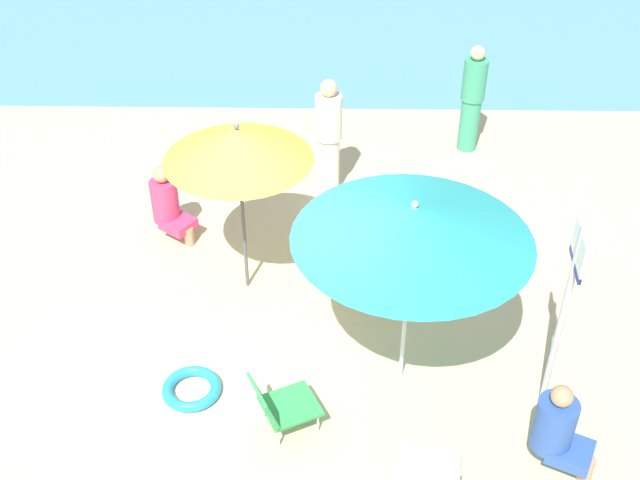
{
  "coord_description": "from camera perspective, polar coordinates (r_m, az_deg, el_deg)",
  "views": [
    {
      "loc": [
        0.88,
        -6.06,
        5.73
      ],
      "look_at": [
        0.76,
        0.69,
        0.7
      ],
      "focal_mm": 44.4,
      "sensor_mm": 36.0,
      "label": 1
    }
  ],
  "objects": [
    {
      "name": "person_a",
      "position": [
        7.11,
        16.86,
        -12.94
      ],
      "size": [
        0.57,
        0.48,
        0.97
      ],
      "rotation": [
        0.0,
        0.0,
        5.83
      ],
      "color": "#2D519E",
      "rests_on": "ground_plane"
    },
    {
      "name": "umbrella_teal",
      "position": [
        6.76,
        6.74,
        1.2
      ],
      "size": [
        2.11,
        2.11,
        2.06
      ],
      "color": "silver",
      "rests_on": "ground_plane"
    },
    {
      "name": "person_b",
      "position": [
        10.1,
        0.62,
        7.4
      ],
      "size": [
        0.34,
        0.34,
        1.59
      ],
      "rotation": [
        0.0,
        0.0,
        2.77
      ],
      "color": "silver",
      "rests_on": "ground_plane"
    },
    {
      "name": "ground_plane",
      "position": [
        8.39,
        -5.3,
        -6.59
      ],
      "size": [
        40.0,
        40.0,
        0.0
      ],
      "primitive_type": "plane",
      "color": "#D3BC8C"
    },
    {
      "name": "umbrella_yellow",
      "position": [
        7.93,
        -5.95,
        6.86
      ],
      "size": [
        1.52,
        1.52,
        2.05
      ],
      "color": "#4C4C51",
      "rests_on": "ground_plane"
    },
    {
      "name": "beach_chair_a",
      "position": [
        8.68,
        5.0,
        -1.56
      ],
      "size": [
        0.68,
        0.65,
        0.71
      ],
      "rotation": [
        0.0,
        0.0,
        -1.87
      ],
      "color": "red",
      "rests_on": "ground_plane"
    },
    {
      "name": "warning_sign",
      "position": [
        7.03,
        17.4,
        -3.86
      ],
      "size": [
        0.07,
        0.48,
        2.08
      ],
      "rotation": [
        0.0,
        0.0,
        -0.09
      ],
      "color": "#ADADB2",
      "rests_on": "ground_plane"
    },
    {
      "name": "person_d",
      "position": [
        11.28,
        10.91,
        9.95
      ],
      "size": [
        0.32,
        0.32,
        1.55
      ],
      "rotation": [
        0.0,
        0.0,
        3.59
      ],
      "color": "#389970",
      "rests_on": "ground_plane"
    },
    {
      "name": "person_c",
      "position": [
        9.56,
        -10.91,
        2.61
      ],
      "size": [
        0.55,
        0.5,
        0.97
      ],
      "rotation": [
        0.0,
        0.0,
        5.67
      ],
      "color": "#DB3866",
      "rests_on": "ground_plane"
    },
    {
      "name": "beach_chair_c",
      "position": [
        7.23,
        -2.96,
        -11.73
      ],
      "size": [
        0.7,
        0.65,
        0.62
      ],
      "rotation": [
        0.0,
        0.0,
        0.45
      ],
      "color": "#33934C",
      "rests_on": "ground_plane"
    },
    {
      "name": "beach_chair_b",
      "position": [
        6.83,
        7.73,
        -16.33
      ],
      "size": [
        0.63,
        0.65,
        0.64
      ],
      "rotation": [
        0.0,
        0.0,
        1.35
      ],
      "color": "white",
      "rests_on": "ground_plane"
    },
    {
      "name": "swim_ring",
      "position": [
        7.82,
        -9.24,
        -10.54
      ],
      "size": [
        0.57,
        0.57,
        0.11
      ],
      "primitive_type": "torus",
      "color": "#238CD8",
      "rests_on": "ground_plane"
    }
  ]
}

